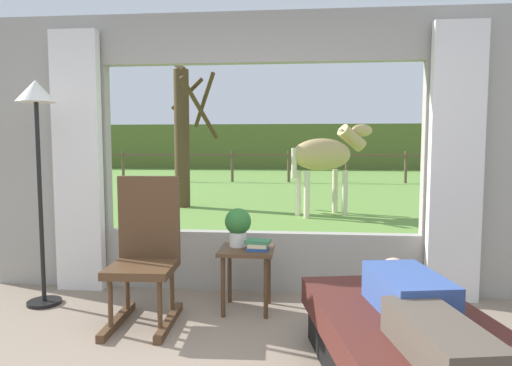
{
  "coord_description": "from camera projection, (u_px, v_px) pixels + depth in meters",
  "views": [
    {
      "loc": [
        0.35,
        -1.9,
        1.37
      ],
      "look_at": [
        0.0,
        1.8,
        1.05
      ],
      "focal_mm": 31.75,
      "sensor_mm": 36.0,
      "label": 1
    }
  ],
  "objects": [
    {
      "name": "curtain_panel_left",
      "position": [
        78.0,
        162.0,
        4.19
      ],
      "size": [
        0.44,
        0.1,
        2.4
      ],
      "primitive_type": "cube",
      "color": "silver",
      "rests_on": "ground_plane"
    },
    {
      "name": "horse",
      "position": [
        326.0,
        155.0,
        8.51
      ],
      "size": [
        1.73,
        1.23,
        1.73
      ],
      "rotation": [
        0.0,
        0.0,
        -1.04
      ],
      "color": "tan",
      "rests_on": "outdoor_pasture_lawn"
    },
    {
      "name": "back_wall_with_window",
      "position": [
        261.0,
        157.0,
        4.17
      ],
      "size": [
        5.2,
        0.12,
        2.55
      ],
      "color": "#9E998E",
      "rests_on": "ground_plane"
    },
    {
      "name": "side_table",
      "position": [
        247.0,
        259.0,
        3.71
      ],
      "size": [
        0.44,
        0.44,
        0.52
      ],
      "color": "#4C331E",
      "rests_on": "ground_plane"
    },
    {
      "name": "rocking_chair",
      "position": [
        146.0,
        251.0,
        3.49
      ],
      "size": [
        0.5,
        0.7,
        1.12
      ],
      "rotation": [
        0.0,
        0.0,
        0.04
      ],
      "color": "#4C331E",
      "rests_on": "ground_plane"
    },
    {
      "name": "floor_lamp_left",
      "position": [
        37.0,
        125.0,
        3.75
      ],
      "size": [
        0.32,
        0.32,
        1.9
      ],
      "color": "black",
      "rests_on": "ground_plane"
    },
    {
      "name": "distant_hill_ridge",
      "position": [
        292.0,
        147.0,
        24.74
      ],
      "size": [
        36.0,
        2.0,
        2.4
      ],
      "primitive_type": "cube",
      "color": "#56652E",
      "rests_on": "ground_plane"
    },
    {
      "name": "pasture_tree",
      "position": [
        183.0,
        133.0,
        9.57
      ],
      "size": [
        1.58,
        1.53,
        3.42
      ],
      "color": "#4C3823",
      "rests_on": "outdoor_pasture_lawn"
    },
    {
      "name": "potted_plant",
      "position": [
        238.0,
        225.0,
        3.75
      ],
      "size": [
        0.22,
        0.22,
        0.32
      ],
      "color": "silver",
      "rests_on": "side_table"
    },
    {
      "name": "book_stack",
      "position": [
        258.0,
        245.0,
        3.63
      ],
      "size": [
        0.21,
        0.16,
        0.08
      ],
      "color": "#23478C",
      "rests_on": "side_table"
    },
    {
      "name": "outdoor_pasture_lawn",
      "position": [
        288.0,
        185.0,
        15.09
      ],
      "size": [
        36.0,
        21.68,
        0.02
      ],
      "primitive_type": "cube",
      "color": "olive",
      "rests_on": "ground_plane"
    },
    {
      "name": "pasture_fence_line",
      "position": [
        289.0,
        162.0,
        15.83
      ],
      "size": [
        16.1,
        0.1,
        1.1
      ],
      "color": "brown",
      "rests_on": "outdoor_pasture_lawn"
    },
    {
      "name": "reclining_person",
      "position": [
        417.0,
        306.0,
        2.38
      ],
      "size": [
        0.44,
        1.43,
        0.22
      ],
      "rotation": [
        0.0,
        0.0,
        0.18
      ],
      "color": "#334C8C",
      "rests_on": "recliner_sofa"
    },
    {
      "name": "recliner_sofa",
      "position": [
        413.0,
        357.0,
        2.46
      ],
      "size": [
        1.19,
        1.83,
        0.42
      ],
      "rotation": [
        0.0,
        0.0,
        0.18
      ],
      "color": "black",
      "rests_on": "ground_plane"
    },
    {
      "name": "curtain_panel_right",
      "position": [
        456.0,
        164.0,
        3.87
      ],
      "size": [
        0.44,
        0.1,
        2.4
      ],
      "primitive_type": "cube",
      "color": "silver",
      "rests_on": "ground_plane"
    }
  ]
}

